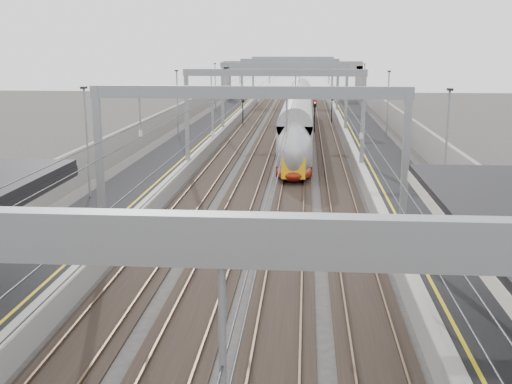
# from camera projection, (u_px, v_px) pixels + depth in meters

# --- Properties ---
(platform_left) EXTENTS (4.00, 120.00, 1.00)m
(platform_left) POSITION_uv_depth(u_px,v_px,m) (174.00, 160.00, 50.12)
(platform_left) COLOR black
(platform_left) RESTS_ON ground
(platform_right) EXTENTS (4.00, 120.00, 1.00)m
(platform_right) POSITION_uv_depth(u_px,v_px,m) (380.00, 163.00, 48.90)
(platform_right) COLOR black
(platform_right) RESTS_ON ground
(tracks) EXTENTS (11.40, 140.00, 0.20)m
(tracks) POSITION_uv_depth(u_px,v_px,m) (276.00, 167.00, 49.61)
(tracks) COLOR black
(tracks) RESTS_ON ground
(overhead_line) EXTENTS (13.00, 140.00, 6.60)m
(overhead_line) POSITION_uv_depth(u_px,v_px,m) (280.00, 83.00, 54.69)
(overhead_line) COLOR gray
(overhead_line) RESTS_ON platform_left
(overbridge) EXTENTS (22.00, 2.20, 6.90)m
(overbridge) POSITION_uv_depth(u_px,v_px,m) (293.00, 71.00, 101.91)
(overbridge) COLOR gray
(overbridge) RESTS_ON ground
(wall_left) EXTENTS (0.30, 120.00, 3.20)m
(wall_left) POSITION_uv_depth(u_px,v_px,m) (133.00, 145.00, 50.12)
(wall_left) COLOR gray
(wall_left) RESTS_ON ground
(wall_right) EXTENTS (0.30, 120.00, 3.20)m
(wall_right) POSITION_uv_depth(u_px,v_px,m) (424.00, 149.00, 48.41)
(wall_right) COLOR gray
(wall_right) RESTS_ON ground
(train) EXTENTS (2.53, 46.15, 4.01)m
(train) POSITION_uv_depth(u_px,v_px,m) (298.00, 121.00, 63.21)
(train) COLOR maroon
(train) RESTS_ON ground
(signal_green) EXTENTS (0.32, 0.32, 3.48)m
(signal_green) POSITION_uv_depth(u_px,v_px,m) (243.00, 105.00, 75.63)
(signal_green) COLOR black
(signal_green) RESTS_ON ground
(signal_red_near) EXTENTS (0.32, 0.32, 3.48)m
(signal_red_near) POSITION_uv_depth(u_px,v_px,m) (315.00, 110.00, 69.43)
(signal_red_near) COLOR black
(signal_red_near) RESTS_ON ground
(signal_red_far) EXTENTS (0.32, 0.32, 3.48)m
(signal_red_far) POSITION_uv_depth(u_px,v_px,m) (332.00, 103.00, 78.05)
(signal_red_far) COLOR black
(signal_red_far) RESTS_ON ground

